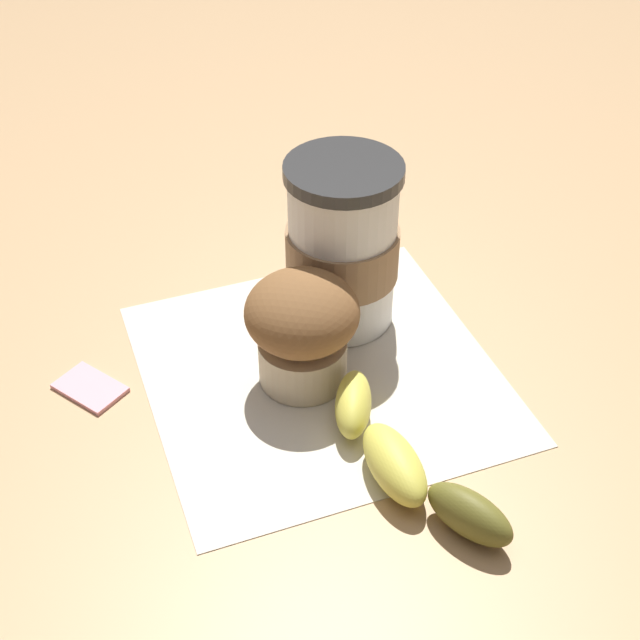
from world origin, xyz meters
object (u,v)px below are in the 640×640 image
(sugar_packet, at_px, (90,386))
(muffin, at_px, (303,327))
(banana, at_px, (401,460))
(coffee_cup, at_px, (342,246))

(sugar_packet, bearing_deg, muffin, 69.67)
(muffin, height_order, sugar_packet, muffin)
(banana, xyz_separation_m, sugar_packet, (-0.17, -0.17, -0.01))
(muffin, xyz_separation_m, banana, (0.11, 0.02, -0.03))
(banana, bearing_deg, sugar_packet, -135.15)
(coffee_cup, bearing_deg, sugar_packet, -89.81)
(muffin, xyz_separation_m, sugar_packet, (-0.05, -0.15, -0.05))
(muffin, relative_size, sugar_packet, 1.77)
(coffee_cup, bearing_deg, muffin, -46.09)
(coffee_cup, relative_size, sugar_packet, 2.73)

